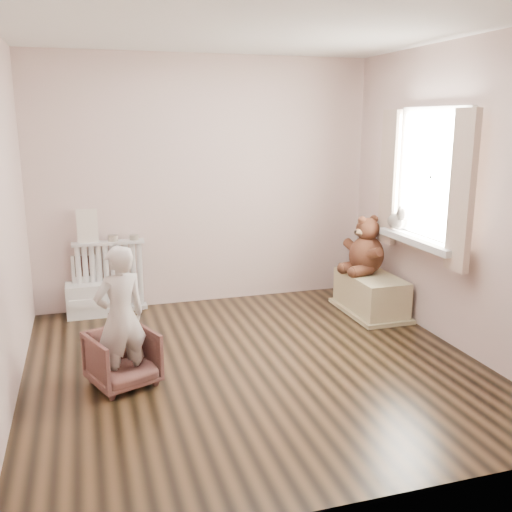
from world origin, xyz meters
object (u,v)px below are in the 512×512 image
object	(u,v)px
armchair	(123,359)
toy_bench	(371,294)
teddy_bear	(367,247)
child	(121,317)
plush_cat	(397,220)
radiator	(110,276)
toy_vanity	(86,289)

from	to	relation	value
armchair	toy_bench	world-z (taller)	armchair
armchair	toy_bench	distance (m)	2.74
toy_bench	teddy_bear	size ratio (longest dim) A/B	1.45
child	plush_cat	xyz separation A→B (m)	(2.71, 0.81, 0.45)
toy_bench	plush_cat	world-z (taller)	plush_cat
teddy_bear	plush_cat	bearing A→B (deg)	-75.73
child	teddy_bear	bearing A→B (deg)	-178.02
radiator	toy_bench	bearing A→B (deg)	-17.09
radiator	child	world-z (taller)	child
radiator	plush_cat	world-z (taller)	plush_cat
radiator	toy_vanity	bearing A→B (deg)	-173.08
toy_vanity	armchair	size ratio (longest dim) A/B	1.33
child	toy_bench	world-z (taller)	child
armchair	teddy_bear	world-z (taller)	teddy_bear
armchair	toy_vanity	bearing A→B (deg)	76.44
child	toy_bench	size ratio (longest dim) A/B	1.26
plush_cat	teddy_bear	bearing A→B (deg)	119.06
radiator	armchair	distance (m)	1.75
toy_vanity	toy_bench	distance (m)	2.91
armchair	plush_cat	bearing A→B (deg)	-5.93
radiator	child	bearing A→B (deg)	-90.22
radiator	plush_cat	size ratio (longest dim) A/B	2.74
teddy_bear	toy_bench	bearing A→B (deg)	-97.28
armchair	child	distance (m)	0.35
toy_vanity	radiator	bearing A→B (deg)	6.92
radiator	toy_vanity	size ratio (longest dim) A/B	1.22
toy_vanity	teddy_bear	size ratio (longest dim) A/B	1.05
radiator	teddy_bear	bearing A→B (deg)	-14.78
child	toy_bench	xyz separation A→B (m)	(2.57, 1.00, -0.35)
teddy_bear	toy_vanity	bearing A→B (deg)	155.52
armchair	teddy_bear	size ratio (longest dim) A/B	0.79
teddy_bear	plush_cat	world-z (taller)	plush_cat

